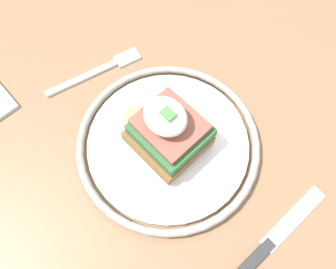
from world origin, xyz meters
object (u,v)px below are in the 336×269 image
at_px(plate, 168,143).
at_px(sandwich, 168,130).
at_px(knife, 262,251).
at_px(fork, 99,71).

xyz_separation_m(plate, sandwich, (-0.00, 0.00, 0.04)).
bearing_deg(knife, plate, 175.23).
xyz_separation_m(sandwich, fork, (-0.15, 0.01, -0.04)).
relative_size(plate, sandwich, 2.08).
height_order(sandwich, fork, sandwich).
bearing_deg(plate, fork, 176.87).
height_order(sandwich, knife, sandwich).
relative_size(sandwich, knife, 0.61).
bearing_deg(sandwich, knife, -5.39).
xyz_separation_m(fork, knife, (0.33, -0.02, 0.00)).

